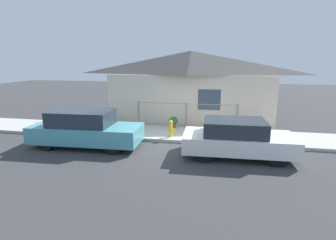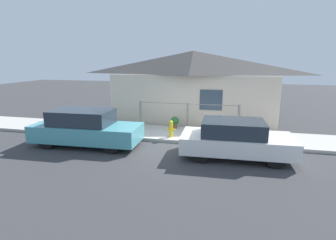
{
  "view_description": "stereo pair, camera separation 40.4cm",
  "coord_description": "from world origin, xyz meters",
  "px_view_note": "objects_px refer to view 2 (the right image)",
  "views": [
    {
      "loc": [
        1.51,
        -10.23,
        3.36
      ],
      "look_at": [
        -0.54,
        0.3,
        0.9
      ],
      "focal_mm": 28.0,
      "sensor_mm": 36.0,
      "label": 1
    },
    {
      "loc": [
        1.9,
        -10.14,
        3.36
      ],
      "look_at": [
        -0.54,
        0.3,
        0.9
      ],
      "focal_mm": 28.0,
      "sensor_mm": 36.0,
      "label": 2
    }
  ],
  "objects_px": {
    "car_left": "(86,128)",
    "fire_hydrant": "(171,128)",
    "potted_plant_by_fence": "(111,119)",
    "car_right": "(235,139)",
    "potted_plant_near_hydrant": "(175,121)"
  },
  "relations": [
    {
      "from": "car_right",
      "to": "fire_hydrant",
      "type": "relative_size",
      "value": 5.39
    },
    {
      "from": "car_right",
      "to": "fire_hydrant",
      "type": "bearing_deg",
      "value": 148.36
    },
    {
      "from": "potted_plant_near_hydrant",
      "to": "car_right",
      "type": "bearing_deg",
      "value": -46.84
    },
    {
      "from": "fire_hydrant",
      "to": "car_left",
      "type": "bearing_deg",
      "value": -154.38
    },
    {
      "from": "fire_hydrant",
      "to": "potted_plant_near_hydrant",
      "type": "distance_m",
      "value": 1.46
    },
    {
      "from": "car_left",
      "to": "car_right",
      "type": "height_order",
      "value": "car_left"
    },
    {
      "from": "car_left",
      "to": "fire_hydrant",
      "type": "relative_size",
      "value": 6.02
    },
    {
      "from": "car_right",
      "to": "fire_hydrant",
      "type": "xyz_separation_m",
      "value": [
        -2.65,
        1.52,
        -0.16
      ]
    },
    {
      "from": "car_left",
      "to": "potted_plant_near_hydrant",
      "type": "xyz_separation_m",
      "value": [
        3.03,
        2.97,
        -0.24
      ]
    },
    {
      "from": "car_right",
      "to": "potted_plant_by_fence",
      "type": "distance_m",
      "value": 6.35
    },
    {
      "from": "car_right",
      "to": "potted_plant_by_fence",
      "type": "xyz_separation_m",
      "value": [
        -5.86,
        2.42,
        -0.14
      ]
    },
    {
      "from": "fire_hydrant",
      "to": "potted_plant_near_hydrant",
      "type": "bearing_deg",
      "value": 95.33
    },
    {
      "from": "fire_hydrant",
      "to": "potted_plant_by_fence",
      "type": "relative_size",
      "value": 1.0
    },
    {
      "from": "fire_hydrant",
      "to": "potted_plant_near_hydrant",
      "type": "xyz_separation_m",
      "value": [
        -0.14,
        1.45,
        -0.04
      ]
    },
    {
      "from": "car_right",
      "to": "potted_plant_by_fence",
      "type": "relative_size",
      "value": 5.4
    }
  ]
}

